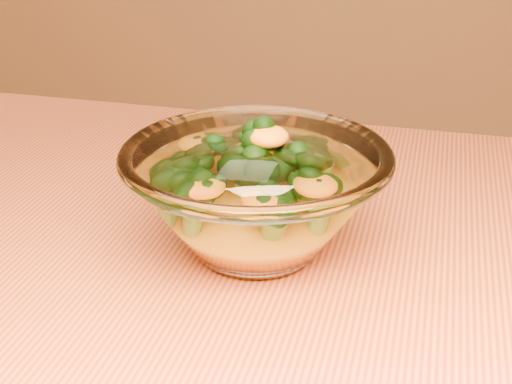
% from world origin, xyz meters
% --- Properties ---
extents(glass_bowl, '(0.21, 0.21, 0.09)m').
position_xyz_m(glass_bowl, '(0.01, 0.09, 0.80)').
color(glass_bowl, white).
rests_on(glass_bowl, table).
extents(cheese_sauce, '(0.12, 0.12, 0.03)m').
position_xyz_m(cheese_sauce, '(0.01, 0.09, 0.78)').
color(cheese_sauce, orange).
rests_on(cheese_sauce, glass_bowl).
extents(broccoli_heap, '(0.13, 0.13, 0.08)m').
position_xyz_m(broccoli_heap, '(0.00, 0.10, 0.81)').
color(broccoli_heap, black).
rests_on(broccoli_heap, cheese_sauce).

